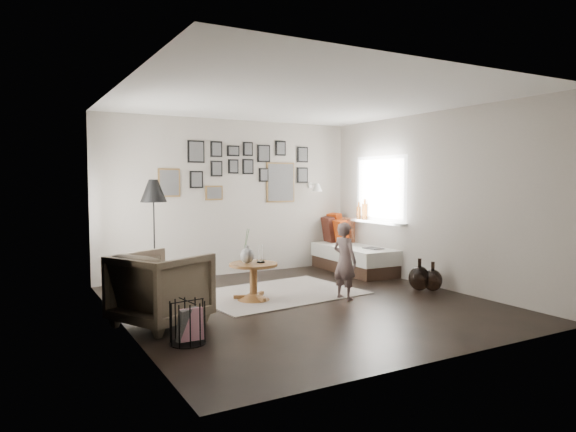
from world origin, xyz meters
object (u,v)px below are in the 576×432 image
magazine_basket (188,323)px  floor_lamp (154,195)px  vase (247,253)px  demijohn_large (419,278)px  child (345,261)px  armchair (161,288)px  pedestal_table (253,283)px  demijohn_small (433,280)px  daybed (350,253)px

magazine_basket → floor_lamp: bearing=82.4°
vase → demijohn_large: 2.56m
magazine_basket → child: child is taller
vase → magazine_basket: bearing=-133.2°
vase → armchair: vase is taller
pedestal_table → demijohn_small: (2.50, -0.72, -0.07)m
demijohn_large → vase: bearing=165.8°
magazine_basket → demijohn_large: 3.75m
armchair → child: child is taller
magazine_basket → demijohn_large: demijohn_large is taller
magazine_basket → child: 2.56m
demijohn_small → child: 1.46m
demijohn_large → child: bearing=176.4°
pedestal_table → armchair: armchair is taller
armchair → demijohn_large: armchair is taller
vase → demijohn_small: vase is taller
vase → floor_lamp: (-0.91, 1.18, 0.74)m
pedestal_table → floor_lamp: bearing=129.4°
demijohn_large → child: (-1.26, 0.08, 0.34)m
daybed → demijohn_large: daybed is taller
magazine_basket → pedestal_table: bearing=44.6°
daybed → armchair: daybed is taller
pedestal_table → vase: (-0.08, 0.02, 0.41)m
child → demijohn_large: bearing=-106.3°
demijohn_small → floor_lamp: bearing=151.2°
daybed → magazine_basket: daybed is taller
demijohn_large → child: child is taller
floor_lamp → child: (2.09, -1.72, -0.86)m
daybed → child: size_ratio=2.00×
armchair → demijohn_small: size_ratio=2.09×
magazine_basket → child: size_ratio=0.41×
pedestal_table → vase: 0.42m
floor_lamp → magazine_basket: bearing=-97.6°
daybed → armchair: size_ratio=2.33×
pedestal_table → demijohn_large: size_ratio=1.37×
vase → demijohn_small: 2.73m
pedestal_table → floor_lamp: size_ratio=0.40×
floor_lamp → magazine_basket: 2.79m
pedestal_table → vase: bearing=166.0°
floor_lamp → armchair: bearing=-102.5°
pedestal_table → demijohn_large: 2.44m
demijohn_large → daybed: bearing=85.7°
vase → child: 1.30m
pedestal_table → child: (1.10, -0.52, 0.29)m
armchair → floor_lamp: size_ratio=0.56×
demijohn_large → pedestal_table: bearing=165.8°
demijohn_large → demijohn_small: (0.14, -0.12, -0.02)m
floor_lamp → demijohn_large: size_ratio=3.43×
magazine_basket → demijohn_large: (3.68, 0.71, -0.03)m
pedestal_table → armchair: bearing=-158.9°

